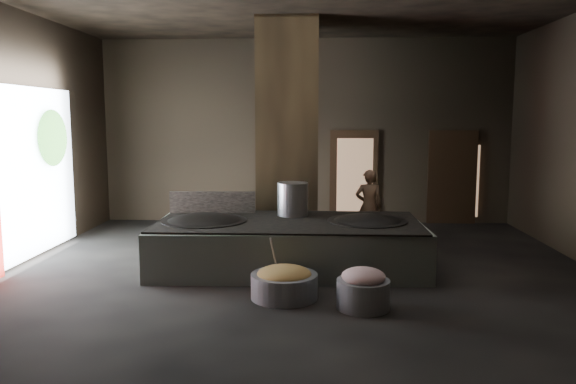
# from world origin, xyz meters

# --- Properties ---
(floor) EXTENTS (10.00, 9.00, 0.10)m
(floor) POSITION_xyz_m (0.00, 0.00, -0.05)
(floor) COLOR black
(floor) RESTS_ON ground
(back_wall) EXTENTS (10.00, 0.10, 4.50)m
(back_wall) POSITION_xyz_m (0.00, 4.55, 2.25)
(back_wall) COLOR black
(back_wall) RESTS_ON ground
(front_wall) EXTENTS (10.00, 0.10, 4.50)m
(front_wall) POSITION_xyz_m (0.00, -4.55, 2.25)
(front_wall) COLOR black
(front_wall) RESTS_ON ground
(left_wall) EXTENTS (0.10, 9.00, 4.50)m
(left_wall) POSITION_xyz_m (-5.05, 0.00, 2.25)
(left_wall) COLOR black
(left_wall) RESTS_ON ground
(pillar) EXTENTS (1.20, 1.20, 4.50)m
(pillar) POSITION_xyz_m (-0.30, 1.90, 2.25)
(pillar) COLOR black
(pillar) RESTS_ON ground
(hearth_platform) EXTENTS (4.63, 2.32, 0.79)m
(hearth_platform) POSITION_xyz_m (-0.21, 0.08, 0.40)
(hearth_platform) COLOR #9FAE9D
(hearth_platform) RESTS_ON ground
(platform_cap) EXTENTS (4.47, 2.15, 0.03)m
(platform_cap) POSITION_xyz_m (-0.21, 0.08, 0.82)
(platform_cap) COLOR black
(platform_cap) RESTS_ON hearth_platform
(wok_left) EXTENTS (1.44, 1.44, 0.40)m
(wok_left) POSITION_xyz_m (-1.66, 0.03, 0.75)
(wok_left) COLOR black
(wok_left) RESTS_ON hearth_platform
(wok_left_rim) EXTENTS (1.47, 1.47, 0.05)m
(wok_left_rim) POSITION_xyz_m (-1.66, 0.03, 0.82)
(wok_left_rim) COLOR black
(wok_left_rim) RESTS_ON hearth_platform
(wok_right) EXTENTS (1.34, 1.34, 0.38)m
(wok_right) POSITION_xyz_m (1.14, 0.13, 0.75)
(wok_right) COLOR black
(wok_right) RESTS_ON hearth_platform
(wok_right_rim) EXTENTS (1.37, 1.37, 0.05)m
(wok_right_rim) POSITION_xyz_m (1.14, 0.13, 0.82)
(wok_right_rim) COLOR black
(wok_right_rim) RESTS_ON hearth_platform
(stock_pot) EXTENTS (0.56, 0.56, 0.60)m
(stock_pot) POSITION_xyz_m (-0.16, 0.63, 1.13)
(stock_pot) COLOR #999AA0
(stock_pot) RESTS_ON hearth_platform
(splash_guard) EXTENTS (1.59, 0.11, 0.40)m
(splash_guard) POSITION_xyz_m (-1.66, 0.83, 1.03)
(splash_guard) COLOR black
(splash_guard) RESTS_ON hearth_platform
(cook) EXTENTS (0.57, 0.38, 1.54)m
(cook) POSITION_xyz_m (1.36, 2.15, 0.77)
(cook) COLOR #855E43
(cook) RESTS_ON ground
(veg_basin) EXTENTS (1.12, 1.12, 0.36)m
(veg_basin) POSITION_xyz_m (-0.19, -1.55, 0.18)
(veg_basin) COLOR gray
(veg_basin) RESTS_ON ground
(veg_fill) EXTENTS (0.79, 0.79, 0.24)m
(veg_fill) POSITION_xyz_m (-0.19, -1.55, 0.35)
(veg_fill) COLOR olive
(veg_fill) RESTS_ON veg_basin
(ladle) EXTENTS (0.12, 0.38, 0.69)m
(ladle) POSITION_xyz_m (-0.34, -1.40, 0.55)
(ladle) COLOR #999AA0
(ladle) RESTS_ON veg_basin
(meat_basin) EXTENTS (0.90, 0.90, 0.40)m
(meat_basin) POSITION_xyz_m (0.91, -1.95, 0.20)
(meat_basin) COLOR gray
(meat_basin) RESTS_ON ground
(meat_fill) EXTENTS (0.60, 0.60, 0.23)m
(meat_fill) POSITION_xyz_m (0.91, -1.95, 0.45)
(meat_fill) COLOR #B86E72
(meat_fill) RESTS_ON meat_basin
(doorway_near) EXTENTS (1.18, 0.08, 2.38)m
(doorway_near) POSITION_xyz_m (1.20, 4.45, 1.10)
(doorway_near) COLOR black
(doorway_near) RESTS_ON ground
(doorway_near_glow) EXTENTS (0.88, 0.04, 2.08)m
(doorway_near_glow) POSITION_xyz_m (1.22, 4.42, 1.05)
(doorway_near_glow) COLOR #8C6647
(doorway_near_glow) RESTS_ON ground
(doorway_far) EXTENTS (1.18, 0.08, 2.38)m
(doorway_far) POSITION_xyz_m (3.60, 4.45, 1.10)
(doorway_far) COLOR black
(doorway_far) RESTS_ON ground
(doorway_far_glow) EXTENTS (0.75, 0.04, 1.77)m
(doorway_far_glow) POSITION_xyz_m (3.87, 4.43, 1.05)
(doorway_far_glow) COLOR #8C6647
(doorway_far_glow) RESTS_ON ground
(left_opening) EXTENTS (0.04, 4.20, 3.10)m
(left_opening) POSITION_xyz_m (-4.95, 0.20, 1.60)
(left_opening) COLOR white
(left_opening) RESTS_ON ground
(tree_silhouette) EXTENTS (0.28, 1.10, 1.10)m
(tree_silhouette) POSITION_xyz_m (-4.85, 1.30, 2.20)
(tree_silhouette) COLOR #194714
(tree_silhouette) RESTS_ON left_opening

